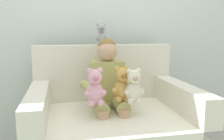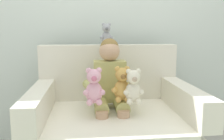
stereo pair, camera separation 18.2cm
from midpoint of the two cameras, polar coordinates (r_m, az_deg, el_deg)
back_wall at (r=2.54m, az=0.72°, el=13.42°), size 6.00×0.10×2.60m
armchair at (r=2.05m, az=2.78°, el=-13.70°), size 1.27×0.98×0.98m
seated_child at (r=1.98m, az=2.24°, el=-3.37°), size 0.45×0.39×0.82m
plush_pink at (r=1.78m, az=-1.30°, el=-4.05°), size 0.16×0.13×0.27m
plush_cream at (r=1.82m, az=7.86°, el=-4.03°), size 0.15×0.12×0.26m
plush_honey at (r=1.86m, az=5.21°, el=-3.51°), size 0.16×0.13×0.27m
plush_grey_on_backrest at (r=2.26m, az=1.02°, el=8.24°), size 0.12×0.10×0.20m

